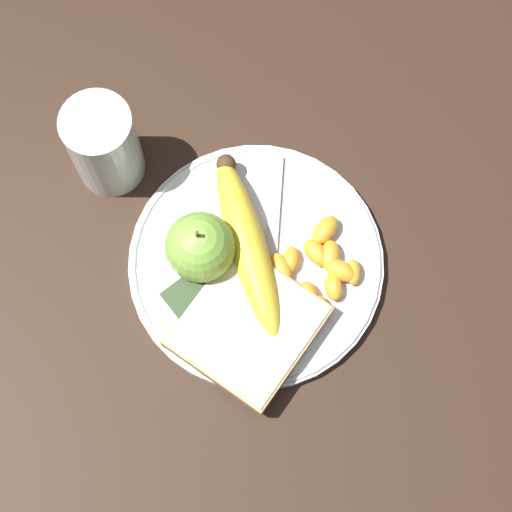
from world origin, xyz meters
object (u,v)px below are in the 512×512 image
object	(u,v)px
apple	(200,247)
bread_slice	(248,327)
plate	(256,263)
juice_glass	(104,146)
jam_packet	(191,297)
banana	(249,243)
fork	(271,258)

from	to	relation	value
apple	bread_slice	bearing A→B (deg)	-96.31
plate	juice_glass	bearing A→B (deg)	105.70
jam_packet	plate	bearing A→B (deg)	-6.93
plate	banana	size ratio (longest dim) A/B	1.34
juice_glass	banana	bearing A→B (deg)	-71.72
fork	jam_packet	distance (m)	0.09
apple	jam_packet	distance (m)	0.05
bread_slice	jam_packet	world-z (taller)	same
fork	jam_packet	size ratio (longest dim) A/B	3.25
juice_glass	jam_packet	size ratio (longest dim) A/B	2.29
plate	jam_packet	xyz separation A→B (m)	(-0.07, 0.01, 0.01)
juice_glass	apple	bearing A→B (deg)	-85.62
bread_slice	plate	bearing A→B (deg)	44.95
plate	banana	distance (m)	0.03
apple	juice_glass	bearing A→B (deg)	94.38
apple	banana	xyz separation A→B (m)	(0.04, -0.02, -0.02)
plate	bread_slice	distance (m)	0.07
apple	fork	bearing A→B (deg)	-39.25
apple	banana	bearing A→B (deg)	-26.61
banana	bread_slice	xyz separation A→B (m)	(-0.05, -0.06, -0.01)
apple	fork	distance (m)	0.08
banana	juice_glass	bearing A→B (deg)	108.28
juice_glass	bread_slice	distance (m)	0.23
jam_packet	juice_glass	bearing A→B (deg)	82.02
bread_slice	fork	world-z (taller)	bread_slice
juice_glass	jam_packet	distance (m)	0.18
bread_slice	apple	bearing A→B (deg)	83.69
apple	jam_packet	xyz separation A→B (m)	(-0.04, -0.03, -0.02)
plate	jam_packet	size ratio (longest dim) A/B	5.56
apple	jam_packet	size ratio (longest dim) A/B	1.69
banana	fork	size ratio (longest dim) A/B	1.27
plate	jam_packet	distance (m)	0.08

